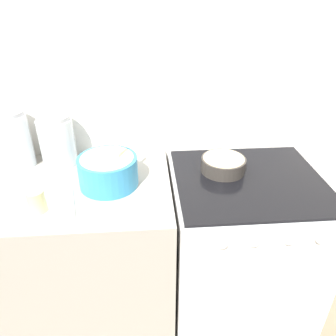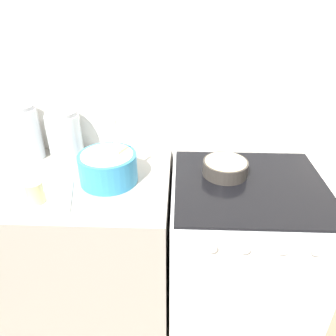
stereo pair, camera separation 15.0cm
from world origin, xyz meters
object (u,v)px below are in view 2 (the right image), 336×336
object	(u,v)px
mixing_bowl	(108,166)
storage_jar_middle	(65,139)
baking_pan	(225,167)
tin_can	(35,193)
storage_jar_left	(26,136)
stove	(240,256)

from	to	relation	value
mixing_bowl	storage_jar_middle	bearing A→B (deg)	140.03
baking_pan	tin_can	world-z (taller)	tin_can
mixing_bowl	storage_jar_middle	xyz separation A→B (m)	(-0.26, 0.22, 0.03)
storage_jar_left	storage_jar_middle	world-z (taller)	storage_jar_left
baking_pan	storage_jar_middle	bearing A→B (deg)	170.22
storage_jar_middle	tin_can	distance (m)	0.40
storage_jar_left	storage_jar_middle	distance (m)	0.20
mixing_bowl	tin_can	size ratio (longest dim) A/B	3.02
storage_jar_left	tin_can	distance (m)	0.45
stove	storage_jar_middle	world-z (taller)	storage_jar_middle
baking_pan	tin_can	distance (m)	0.84
storage_jar_left	storage_jar_middle	size ratio (longest dim) A/B	1.11
stove	tin_can	distance (m)	1.05
baking_pan	stove	bearing A→B (deg)	-37.18
stove	mixing_bowl	distance (m)	0.83
stove	storage_jar_middle	xyz separation A→B (m)	(-0.90, 0.22, 0.55)
storage_jar_middle	tin_can	world-z (taller)	storage_jar_middle
baking_pan	storage_jar_left	xyz separation A→B (m)	(-0.99, 0.14, 0.08)
mixing_bowl	tin_can	distance (m)	0.32
storage_jar_left	stove	bearing A→B (deg)	-11.28
tin_can	storage_jar_left	bearing A→B (deg)	115.40
stove	mixing_bowl	world-z (taller)	mixing_bowl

